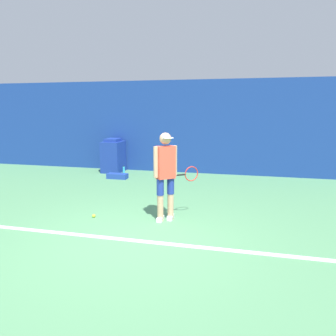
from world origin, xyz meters
TOP-DOWN VIEW (x-y plane):
  - ground_plane at (0.00, 0.00)m, footprint 24.00×24.00m
  - back_wall at (0.00, 5.89)m, footprint 24.00×0.10m
  - court_baseline at (0.00, -0.10)m, footprint 21.60×0.10m
  - tennis_player at (0.28, 1.02)m, footprint 0.75×0.67m
  - tennis_ball at (-1.15, 0.81)m, footprint 0.07×0.07m
  - covered_chair at (-2.70, 5.38)m, footprint 0.62×0.81m
  - equipment_bag at (-2.14, 4.36)m, footprint 0.63×0.27m
  - water_bottle at (-2.26, 5.19)m, footprint 0.07×0.07m

SIDE VIEW (x-z plane):
  - ground_plane at x=0.00m, z-range 0.00..0.00m
  - court_baseline at x=0.00m, z-range 0.00..0.01m
  - tennis_ball at x=-1.15m, z-range 0.00..0.07m
  - equipment_bag at x=-2.14m, z-range 0.00..0.16m
  - water_bottle at x=-2.26m, z-range -0.01..0.24m
  - covered_chair at x=-2.70m, z-range -0.02..1.12m
  - tennis_player at x=0.28m, z-range 0.10..1.79m
  - back_wall at x=0.00m, z-range 0.00..3.06m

